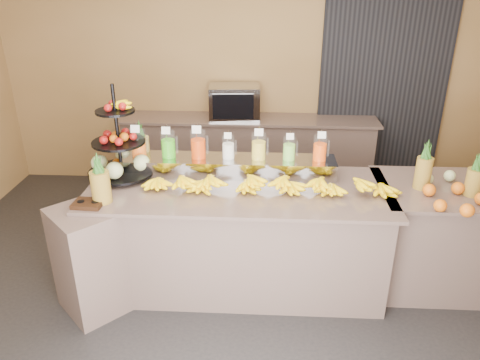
# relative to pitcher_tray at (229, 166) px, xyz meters

# --- Properties ---
(ground) EXTENTS (6.00, 6.00, 0.00)m
(ground) POSITION_rel_pitcher_tray_xyz_m (0.10, -0.58, -1.01)
(ground) COLOR black
(ground) RESTS_ON ground
(room_envelope) EXTENTS (6.04, 5.02, 2.82)m
(room_envelope) POSITION_rel_pitcher_tray_xyz_m (0.29, 0.21, 0.87)
(room_envelope) COLOR olive
(room_envelope) RESTS_ON ground
(buffet_counter) EXTENTS (2.75, 1.25, 0.93)m
(buffet_counter) POSITION_rel_pitcher_tray_xyz_m (-0.01, -0.32, -0.54)
(buffet_counter) COLOR gray
(buffet_counter) RESTS_ON ground
(right_counter) EXTENTS (1.08, 0.88, 0.93)m
(right_counter) POSITION_rel_pitcher_tray_xyz_m (1.80, -0.18, -0.54)
(right_counter) COLOR gray
(right_counter) RESTS_ON ground
(back_ledge) EXTENTS (3.10, 0.55, 0.93)m
(back_ledge) POSITION_rel_pitcher_tray_xyz_m (0.10, 1.67, -0.54)
(back_ledge) COLOR gray
(back_ledge) RESTS_ON ground
(pitcher_tray) EXTENTS (1.85, 0.30, 0.15)m
(pitcher_tray) POSITION_rel_pitcher_tray_xyz_m (0.00, 0.00, 0.00)
(pitcher_tray) COLOR gray
(pitcher_tray) RESTS_ON buffet_counter
(juice_pitcher_orange_a) EXTENTS (0.13, 0.13, 0.31)m
(juice_pitcher_orange_a) POSITION_rel_pitcher_tray_xyz_m (-0.78, -0.00, 0.18)
(juice_pitcher_orange_a) COLOR silver
(juice_pitcher_orange_a) RESTS_ON pitcher_tray
(juice_pitcher_green) EXTENTS (0.12, 0.13, 0.30)m
(juice_pitcher_green) POSITION_rel_pitcher_tray_xyz_m (-0.52, -0.00, 0.18)
(juice_pitcher_green) COLOR silver
(juice_pitcher_green) RESTS_ON pitcher_tray
(juice_pitcher_orange_b) EXTENTS (0.13, 0.14, 0.32)m
(juice_pitcher_orange_b) POSITION_rel_pitcher_tray_xyz_m (-0.26, -0.00, 0.18)
(juice_pitcher_orange_b) COLOR silver
(juice_pitcher_orange_b) RESTS_ON pitcher_tray
(juice_pitcher_milk) EXTENTS (0.11, 0.11, 0.26)m
(juice_pitcher_milk) POSITION_rel_pitcher_tray_xyz_m (-0.00, -0.00, 0.16)
(juice_pitcher_milk) COLOR silver
(juice_pitcher_milk) RESTS_ON pitcher_tray
(juice_pitcher_lemon) EXTENTS (0.12, 0.13, 0.30)m
(juice_pitcher_lemon) POSITION_rel_pitcher_tray_xyz_m (0.26, -0.00, 0.18)
(juice_pitcher_lemon) COLOR silver
(juice_pitcher_lemon) RESTS_ON pitcher_tray
(juice_pitcher_lime) EXTENTS (0.11, 0.11, 0.26)m
(juice_pitcher_lime) POSITION_rel_pitcher_tray_xyz_m (0.52, -0.00, 0.16)
(juice_pitcher_lime) COLOR silver
(juice_pitcher_lime) RESTS_ON pitcher_tray
(juice_pitcher_orange_c) EXTENTS (0.12, 0.12, 0.28)m
(juice_pitcher_orange_c) POSITION_rel_pitcher_tray_xyz_m (0.78, -0.00, 0.17)
(juice_pitcher_orange_c) COLOR silver
(juice_pitcher_orange_c) RESTS_ON pitcher_tray
(banana_heap) EXTENTS (2.04, 0.18, 0.17)m
(banana_heap) POSITION_rel_pitcher_tray_xyz_m (0.33, -0.31, 0.00)
(banana_heap) COLOR yellow
(banana_heap) RESTS_ON buffet_counter
(fruit_stand) EXTENTS (0.65, 0.65, 0.81)m
(fruit_stand) POSITION_rel_pitcher_tray_xyz_m (-0.88, -0.10, 0.13)
(fruit_stand) COLOR black
(fruit_stand) RESTS_ON buffet_counter
(condiment_caddy) EXTENTS (0.23, 0.18, 0.03)m
(condiment_caddy) POSITION_rel_pitcher_tray_xyz_m (-1.02, -0.66, -0.06)
(condiment_caddy) COLOR black
(condiment_caddy) RESTS_ON buffet_counter
(pineapple_left_a) EXTENTS (0.15, 0.15, 0.41)m
(pineapple_left_a) POSITION_rel_pitcher_tray_xyz_m (-0.93, -0.59, 0.08)
(pineapple_left_a) COLOR brown
(pineapple_left_a) RESTS_ON buffet_counter
(pineapple_left_b) EXTENTS (0.15, 0.15, 0.44)m
(pineapple_left_b) POSITION_rel_pitcher_tray_xyz_m (-0.79, 0.12, 0.09)
(pineapple_left_b) COLOR brown
(pineapple_left_b) RESTS_ON buffet_counter
(right_fruit_pile) EXTENTS (0.50, 0.48, 0.27)m
(right_fruit_pile) POSITION_rel_pitcher_tray_xyz_m (1.76, -0.36, 0.01)
(right_fruit_pile) COLOR brown
(right_fruit_pile) RESTS_ON right_counter
(oven_warmer) EXTENTS (0.61, 0.45, 0.39)m
(oven_warmer) POSITION_rel_pitcher_tray_xyz_m (-0.06, 1.67, 0.12)
(oven_warmer) COLOR gray
(oven_warmer) RESTS_ON back_ledge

